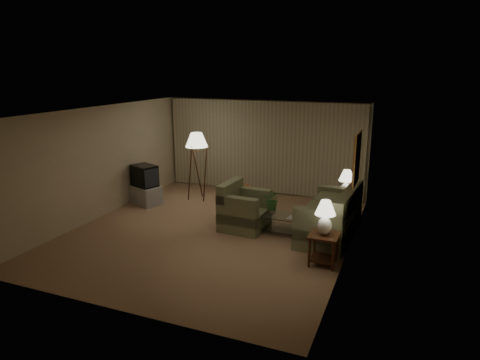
# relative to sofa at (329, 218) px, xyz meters

# --- Properties ---
(ground) EXTENTS (7.00, 7.00, 0.00)m
(ground) POSITION_rel_sofa_xyz_m (-2.50, -0.59, -0.44)
(ground) COLOR #A47C5A
(ground) RESTS_ON ground
(room_shell) EXTENTS (6.04, 7.02, 2.72)m
(room_shell) POSITION_rel_sofa_xyz_m (-2.48, 0.91, 1.30)
(room_shell) COLOR beige
(room_shell) RESTS_ON ground
(sofa) EXTENTS (2.14, 1.30, 0.89)m
(sofa) POSITION_rel_sofa_xyz_m (0.00, 0.00, 0.00)
(sofa) COLOR #7A805A
(sofa) RESTS_ON ground
(armchair) EXTENTS (1.12, 1.07, 0.85)m
(armchair) POSITION_rel_sofa_xyz_m (-1.89, -0.17, -0.02)
(armchair) COLOR #7A805A
(armchair) RESTS_ON ground
(side_table_near) EXTENTS (0.53, 0.53, 0.60)m
(side_table_near) POSITION_rel_sofa_xyz_m (0.15, -1.35, -0.03)
(side_table_near) COLOR #33180E
(side_table_near) RESTS_ON ground
(side_table_far) EXTENTS (0.55, 0.46, 0.60)m
(side_table_far) POSITION_rel_sofa_xyz_m (0.15, 1.25, -0.04)
(side_table_far) COLOR #33180E
(side_table_far) RESTS_ON ground
(table_lamp_near) EXTENTS (0.38, 0.38, 0.66)m
(table_lamp_near) POSITION_rel_sofa_xyz_m (0.15, -1.35, 0.55)
(table_lamp_near) COLOR white
(table_lamp_near) RESTS_ON side_table_near
(table_lamp_far) EXTENTS (0.37, 0.37, 0.65)m
(table_lamp_far) POSITION_rel_sofa_xyz_m (0.15, 1.25, 0.54)
(table_lamp_far) COLOR white
(table_lamp_far) RESTS_ON side_table_far
(coffee_table) EXTENTS (1.23, 0.67, 0.41)m
(coffee_table) POSITION_rel_sofa_xyz_m (-1.10, -0.10, -0.16)
(coffee_table) COLOR silver
(coffee_table) RESTS_ON ground
(tv_cabinet) EXTENTS (1.24, 1.14, 0.50)m
(tv_cabinet) POSITION_rel_sofa_xyz_m (-5.05, 0.54, -0.19)
(tv_cabinet) COLOR #A5A4A7
(tv_cabinet) RESTS_ON ground
(crt_tv) EXTENTS (1.00, 0.94, 0.57)m
(crt_tv) POSITION_rel_sofa_xyz_m (-5.05, 0.54, 0.34)
(crt_tv) COLOR black
(crt_tv) RESTS_ON tv_cabinet
(floor_lamp) EXTENTS (0.61, 0.61, 1.88)m
(floor_lamp) POSITION_rel_sofa_xyz_m (-3.92, 1.42, 0.54)
(floor_lamp) COLOR #33180E
(floor_lamp) RESTS_ON ground
(ottoman) EXTENTS (0.67, 0.67, 0.38)m
(ottoman) POSITION_rel_sofa_xyz_m (-2.86, 1.94, -0.26)
(ottoman) COLOR #A55338
(ottoman) RESTS_ON ground
(vase) EXTENTS (0.18, 0.18, 0.16)m
(vase) POSITION_rel_sofa_xyz_m (-1.25, -0.10, 0.05)
(vase) COLOR silver
(vase) RESTS_ON coffee_table
(flowers) EXTENTS (0.41, 0.36, 0.45)m
(flowers) POSITION_rel_sofa_xyz_m (-1.25, -0.10, 0.36)
(flowers) COLOR #3E7F38
(flowers) RESTS_ON vase
(book) EXTENTS (0.22, 0.27, 0.02)m
(book) POSITION_rel_sofa_xyz_m (-0.85, -0.20, -0.02)
(book) COLOR olive
(book) RESTS_ON coffee_table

